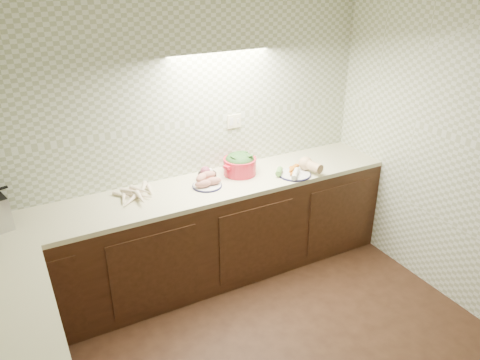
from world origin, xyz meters
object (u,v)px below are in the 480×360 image
sweet_potato_plate (206,181)px  dutch_oven (240,164)px  onion_bowl (207,175)px  parsnip_pile (140,195)px  veg_plate (299,168)px

sweet_potato_plate → dutch_oven: dutch_oven is taller
onion_bowl → dutch_oven: bearing=-5.6°
parsnip_pile → sweet_potato_plate: 0.55m
veg_plate → parsnip_pile: bearing=172.1°
parsnip_pile → onion_bowl: (0.61, 0.07, 0.02)m
parsnip_pile → dutch_oven: (0.92, 0.04, 0.07)m
dutch_oven → veg_plate: (0.47, -0.24, -0.05)m
dutch_oven → veg_plate: size_ratio=0.95×
parsnip_pile → sweet_potato_plate: sweet_potato_plate is taller
parsnip_pile → veg_plate: 1.40m
dutch_oven → veg_plate: dutch_oven is taller
sweet_potato_plate → veg_plate: veg_plate is taller
parsnip_pile → veg_plate: veg_plate is taller
dutch_oven → veg_plate: bearing=-44.4°
parsnip_pile → sweet_potato_plate: bearing=-4.8°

